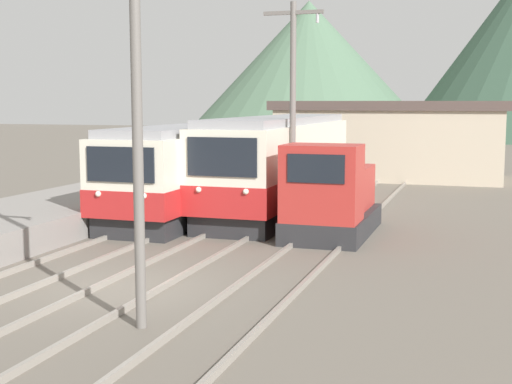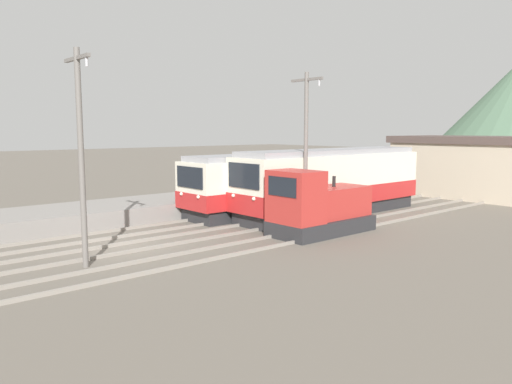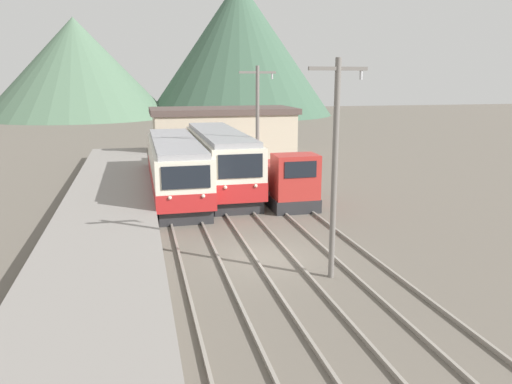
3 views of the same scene
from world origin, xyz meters
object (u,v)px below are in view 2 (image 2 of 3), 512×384
object	(u,v)px
commuter_train_center	(331,184)
catenary_mast_mid	(306,144)
catenary_mast_near	(81,151)
shunting_locomotive	(318,208)
commuter_train_left	(282,184)

from	to	relation	value
commuter_train_center	catenary_mast_mid	xyz separation A→B (m)	(1.51, -3.68, 2.35)
catenary_mast_near	catenary_mast_mid	size ratio (longest dim) A/B	1.00
shunting_locomotive	catenary_mast_mid	xyz separation A→B (m)	(-1.49, 0.75, 2.86)
commuter_train_left	catenary_mast_mid	bearing A→B (deg)	-30.74
commuter_train_left	commuter_train_center	distance (m)	3.02
commuter_train_left	catenary_mast_mid	size ratio (longest dim) A/B	1.74
catenary_mast_mid	catenary_mast_near	bearing A→B (deg)	-90.00
shunting_locomotive	catenary_mast_mid	bearing A→B (deg)	153.46
catenary_mast_near	catenary_mast_mid	xyz separation A→B (m)	(0.00, 11.05, 0.00)
commuter_train_left	catenary_mast_mid	xyz separation A→B (m)	(4.31, -2.56, 2.47)
commuter_train_left	shunting_locomotive	size ratio (longest dim) A/B	2.53
shunting_locomotive	catenary_mast_near	bearing A→B (deg)	-98.24
commuter_train_left	commuter_train_center	bearing A→B (deg)	21.76
shunting_locomotive	catenary_mast_mid	world-z (taller)	catenary_mast_mid
shunting_locomotive	catenary_mast_mid	size ratio (longest dim) A/B	0.69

